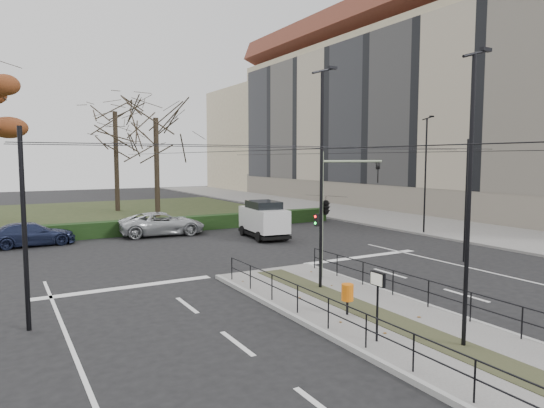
{
  "coord_description": "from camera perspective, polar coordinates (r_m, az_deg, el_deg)",
  "views": [
    {
      "loc": [
        -10.26,
        -13.67,
        5.07
      ],
      "look_at": [
        1.49,
        6.89,
        2.84
      ],
      "focal_mm": 32.0,
      "sensor_mm": 36.0,
      "label": 1
    }
  ],
  "objects": [
    {
      "name": "sidewalk_east",
      "position": [
        45.78,
        8.58,
        -0.94
      ],
      "size": [
        8.0,
        90.0,
        0.14
      ],
      "primitive_type": "cube",
      "color": "#62605E",
      "rests_on": "ground"
    },
    {
      "name": "bare_tree_near",
      "position": [
        42.68,
        -13.51,
        9.01
      ],
      "size": [
        7.26,
        7.26,
        11.15
      ],
      "color": "black",
      "rests_on": "park"
    },
    {
      "name": "ground",
      "position": [
        17.83,
        6.98,
        -11.17
      ],
      "size": [
        140.0,
        140.0,
        0.0
      ],
      "primitive_type": "plane",
      "color": "black",
      "rests_on": "ground"
    },
    {
      "name": "streetlamp_median_near",
      "position": [
        13.43,
        22.21,
        0.71
      ],
      "size": [
        0.65,
        0.13,
        7.73
      ],
      "color": "black",
      "rests_on": "median_island"
    },
    {
      "name": "parked_car_third",
      "position": [
        31.43,
        -26.45,
        -3.2
      ],
      "size": [
        4.83,
        2.18,
        1.37
      ],
      "primitive_type": "imported",
      "rotation": [
        0.0,
        0.0,
        1.63
      ],
      "color": "#1B223F",
      "rests_on": "ground"
    },
    {
      "name": "parked_car_fourth",
      "position": [
        32.85,
        -12.77,
        -2.27
      ],
      "size": [
        5.76,
        3.07,
        1.54
      ],
      "primitive_type": "imported",
      "rotation": [
        0.0,
        0.0,
        1.48
      ],
      "color": "#AAAEB2",
      "rests_on": "ground"
    },
    {
      "name": "white_van",
      "position": [
        30.89,
        -0.99,
        -1.74
      ],
      "size": [
        2.41,
        4.58,
        2.37
      ],
      "color": "silver",
      "rests_on": "ground"
    },
    {
      "name": "apartment_block",
      "position": [
        53.91,
        15.9,
        10.85
      ],
      "size": [
        13.09,
        52.1,
        21.64
      ],
      "color": "tan",
      "rests_on": "ground"
    },
    {
      "name": "bare_tree_center",
      "position": [
        48.34,
        -17.98,
        9.5
      ],
      "size": [
        6.81,
        6.81,
        12.41
      ],
      "color": "black",
      "rests_on": "park"
    },
    {
      "name": "traffic_light",
      "position": [
        20.2,
        6.53,
        -0.04
      ],
      "size": [
        3.59,
        1.98,
        5.21
      ],
      "color": "gray",
      "rests_on": "median_island"
    },
    {
      "name": "catenary",
      "position": [
        18.48,
        4.1,
        0.26
      ],
      "size": [
        20.0,
        34.0,
        6.0
      ],
      "color": "black",
      "rests_on": "ground"
    },
    {
      "name": "hedge",
      "position": [
        32.87,
        -22.04,
        -3.0
      ],
      "size": [
        38.0,
        1.0,
        1.0
      ],
      "primitive_type": "cube",
      "color": "black",
      "rests_on": "ground"
    },
    {
      "name": "streetlamp_median_far",
      "position": [
        18.28,
        5.87,
        3.2
      ],
      "size": [
        0.7,
        0.14,
        8.34
      ],
      "color": "black",
      "rests_on": "median_island"
    },
    {
      "name": "litter_bin",
      "position": [
        15.71,
        8.87,
        -10.28
      ],
      "size": [
        0.38,
        0.38,
        0.98
      ],
      "color": "black",
      "rests_on": "median_island"
    },
    {
      "name": "streetlamp_sidewalk",
      "position": [
        33.7,
        17.62,
        3.44
      ],
      "size": [
        0.65,
        0.13,
        7.73
      ],
      "color": "black",
      "rests_on": "sidewalk_east"
    },
    {
      "name": "median_railing",
      "position": [
        15.64,
        12.81,
        -9.92
      ],
      "size": [
        4.14,
        13.24,
        0.92
      ],
      "color": "black",
      "rests_on": "median_island"
    },
    {
      "name": "park",
      "position": [
        46.14,
        -24.28,
        -1.34
      ],
      "size": [
        38.0,
        26.0,
        0.1
      ],
      "primitive_type": "cube",
      "color": "#263018",
      "rests_on": "ground"
    },
    {
      "name": "median_island",
      "position": [
        15.97,
        12.49,
        -12.99
      ],
      "size": [
        4.4,
        15.0,
        0.14
      ],
      "primitive_type": "cube",
      "color": "#62605E",
      "rests_on": "ground"
    },
    {
      "name": "info_panel",
      "position": [
        13.45,
        12.32,
        -9.53
      ],
      "size": [
        0.11,
        0.5,
        1.9
      ],
      "color": "black",
      "rests_on": "median_island"
    }
  ]
}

